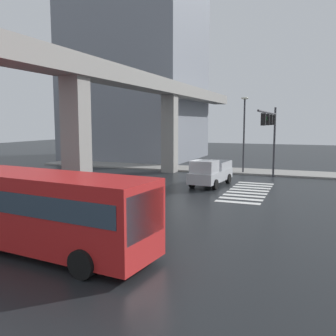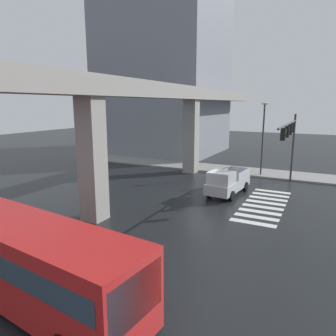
{
  "view_description": "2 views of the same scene",
  "coord_description": "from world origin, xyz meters",
  "px_view_note": "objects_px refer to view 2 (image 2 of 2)",
  "views": [
    {
      "loc": [
        -26.12,
        -9.05,
        4.89
      ],
      "look_at": [
        -1.13,
        0.77,
        1.56
      ],
      "focal_mm": 39.6,
      "sensor_mm": 36.0,
      "label": 1
    },
    {
      "loc": [
        -21.92,
        -8.3,
        7.05
      ],
      "look_at": [
        0.54,
        3.1,
        1.84
      ],
      "focal_mm": 33.07,
      "sensor_mm": 36.0,
      "label": 2
    }
  ],
  "objects_px": {
    "traffic_signal_mast": "(290,134)",
    "pickup_truck": "(227,183)",
    "street_lamp_near_corner": "(263,130)",
    "city_bus": "(21,254)"
  },
  "relations": [
    {
      "from": "city_bus",
      "to": "traffic_signal_mast",
      "type": "xyz_separation_m",
      "value": [
        19.65,
        -6.91,
        2.96
      ]
    },
    {
      "from": "traffic_signal_mast",
      "to": "pickup_truck",
      "type": "bearing_deg",
      "value": 129.07
    },
    {
      "from": "city_bus",
      "to": "street_lamp_near_corner",
      "type": "relative_size",
      "value": 1.52
    },
    {
      "from": "pickup_truck",
      "to": "traffic_signal_mast",
      "type": "height_order",
      "value": "traffic_signal_mast"
    },
    {
      "from": "pickup_truck",
      "to": "street_lamp_near_corner",
      "type": "xyz_separation_m",
      "value": [
        7.93,
        -1.17,
        3.57
      ]
    },
    {
      "from": "city_bus",
      "to": "traffic_signal_mast",
      "type": "height_order",
      "value": "traffic_signal_mast"
    },
    {
      "from": "city_bus",
      "to": "street_lamp_near_corner",
      "type": "distance_m",
      "value": 24.78
    },
    {
      "from": "street_lamp_near_corner",
      "to": "city_bus",
      "type": "bearing_deg",
      "value": 170.6
    },
    {
      "from": "city_bus",
      "to": "traffic_signal_mast",
      "type": "distance_m",
      "value": 21.04
    },
    {
      "from": "pickup_truck",
      "to": "city_bus",
      "type": "relative_size",
      "value": 0.48
    }
  ]
}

